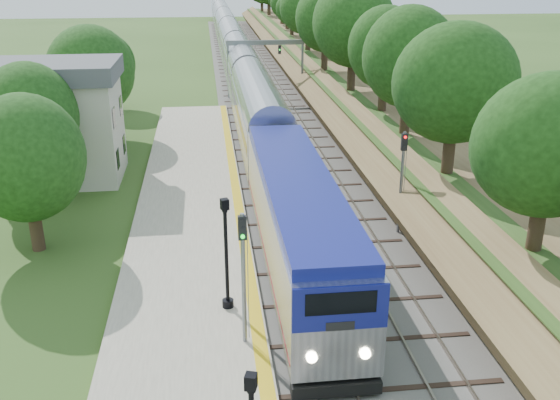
{
  "coord_description": "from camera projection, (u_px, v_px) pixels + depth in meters",
  "views": [
    {
      "loc": [
        -3.99,
        -12.36,
        14.17
      ],
      "look_at": [
        -0.5,
        16.85,
        2.8
      ],
      "focal_mm": 40.0,
      "sensor_mm": 36.0,
      "label": 1
    }
  ],
  "objects": [
    {
      "name": "signal_farside",
      "position": [
        402.0,
        172.0,
        33.16
      ],
      "size": [
        0.31,
        0.25,
        5.7
      ],
      "color": "slate",
      "rests_on": "ground"
    },
    {
      "name": "signal_gantry",
      "position": [
        265.0,
        53.0,
        66.46
      ],
      "size": [
        8.4,
        0.38,
        6.2
      ],
      "color": "slate",
      "rests_on": "ground"
    },
    {
      "name": "trees_behind_platform",
      "position": [
        73.0,
        153.0,
        33.27
      ],
      "size": [
        7.82,
        53.32,
        7.21
      ],
      "color": "#332316",
      "rests_on": "ground"
    },
    {
      "name": "station_building",
      "position": [
        57.0,
        121.0,
        41.76
      ],
      "size": [
        8.6,
        6.6,
        8.0
      ],
      "color": "beige",
      "rests_on": "ground"
    },
    {
      "name": "yellow_stripe",
      "position": [
        246.0,
        252.0,
        31.42
      ],
      "size": [
        0.55,
        68.0,
        0.01
      ],
      "primitive_type": "cube",
      "color": "gold",
      "rests_on": "platform"
    },
    {
      "name": "embankment",
      "position": [
        328.0,
        71.0,
        73.01
      ],
      "size": [
        10.64,
        170.0,
        11.7
      ],
      "color": "brown",
      "rests_on": "ground"
    },
    {
      "name": "signal_platform",
      "position": [
        243.0,
        265.0,
        22.96
      ],
      "size": [
        0.31,
        0.25,
        5.33
      ],
      "color": "slate",
      "rests_on": "platform"
    },
    {
      "name": "train",
      "position": [
        232.0,
        48.0,
        88.95
      ],
      "size": [
        3.21,
        150.25,
        4.72
      ],
      "color": "black",
      "rests_on": "trackbed"
    },
    {
      "name": "trackbed",
      "position": [
        257.0,
        89.0,
        72.76
      ],
      "size": [
        9.5,
        170.0,
        0.28
      ],
      "color": "#4C4944",
      "rests_on": "ground"
    },
    {
      "name": "platform",
      "position": [
        189.0,
        259.0,
        31.17
      ],
      "size": [
        6.4,
        68.0,
        0.38
      ],
      "primitive_type": "cube",
      "color": "gray",
      "rests_on": "ground"
    },
    {
      "name": "lamppost_far",
      "position": [
        227.0,
        260.0,
        25.72
      ],
      "size": [
        0.49,
        0.49,
        4.91
      ],
      "color": "black",
      "rests_on": "platform"
    }
  ]
}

